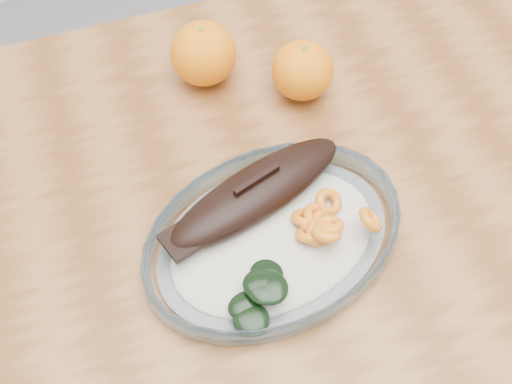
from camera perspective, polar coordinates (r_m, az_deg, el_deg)
dining_table at (r=0.85m, az=8.19°, el=-4.38°), size 1.20×0.80×0.75m
plated_meal at (r=0.71m, az=1.53°, el=-3.73°), size 0.64×0.64×0.08m
orange_left at (r=0.85m, az=-4.70°, el=12.17°), size 0.09×0.09×0.09m
orange_right at (r=0.84m, az=4.16°, el=10.72°), size 0.08×0.08×0.08m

